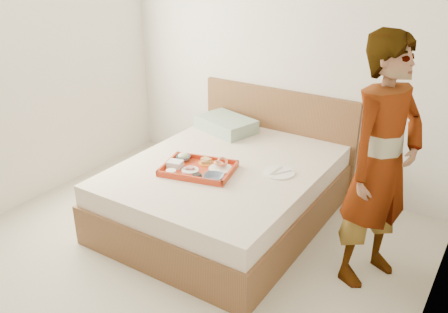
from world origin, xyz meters
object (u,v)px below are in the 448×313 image
object	(u,v)px
tray	(198,168)
dinner_plate	(279,173)
bed	(225,191)
person	(381,164)

from	to	relation	value
tray	dinner_plate	distance (m)	0.66
bed	tray	size ratio (longest dim) A/B	3.50
tray	bed	bearing A→B (deg)	51.42
bed	person	distance (m)	1.45
tray	dinner_plate	size ratio (longest dim) A/B	2.21
bed	dinner_plate	bearing A→B (deg)	10.74
bed	dinner_plate	size ratio (longest dim) A/B	7.75
dinner_plate	tray	bearing A→B (deg)	-150.41
tray	person	xyz separation A→B (m)	(1.41, 0.15, 0.34)
tray	person	distance (m)	1.46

